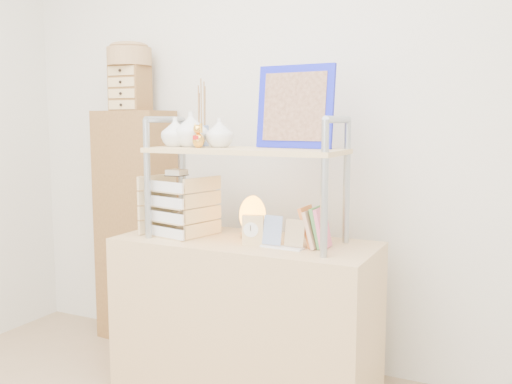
{
  "coord_description": "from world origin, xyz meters",
  "views": [
    {
      "loc": [
        1.16,
        -1.08,
        1.3
      ],
      "look_at": [
        0.06,
        1.2,
        0.98
      ],
      "focal_mm": 40.0,
      "sensor_mm": 36.0,
      "label": 1
    }
  ],
  "objects_px": {
    "cabinet": "(136,227)",
    "salt_lamp": "(253,216)",
    "desk": "(245,319)",
    "letter_tray": "(178,209)"
  },
  "relations": [
    {
      "from": "desk",
      "to": "salt_lamp",
      "type": "relative_size",
      "value": 6.04
    },
    {
      "from": "desk",
      "to": "cabinet",
      "type": "distance_m",
      "value": 1.03
    },
    {
      "from": "salt_lamp",
      "to": "desk",
      "type": "bearing_deg",
      "value": -94.56
    },
    {
      "from": "desk",
      "to": "cabinet",
      "type": "relative_size",
      "value": 0.89
    },
    {
      "from": "desk",
      "to": "cabinet",
      "type": "height_order",
      "value": "cabinet"
    },
    {
      "from": "desk",
      "to": "salt_lamp",
      "type": "height_order",
      "value": "salt_lamp"
    },
    {
      "from": "salt_lamp",
      "to": "cabinet",
      "type": "bearing_deg",
      "value": 161.63
    },
    {
      "from": "cabinet",
      "to": "salt_lamp",
      "type": "xyz_separation_m",
      "value": [
        0.91,
        -0.3,
        0.18
      ]
    },
    {
      "from": "cabinet",
      "to": "salt_lamp",
      "type": "distance_m",
      "value": 0.98
    },
    {
      "from": "cabinet",
      "to": "letter_tray",
      "type": "height_order",
      "value": "cabinet"
    }
  ]
}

